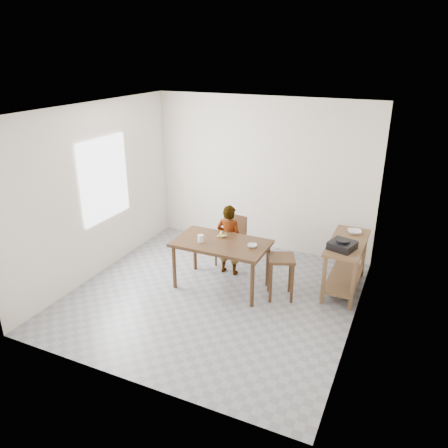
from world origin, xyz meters
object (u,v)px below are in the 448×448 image
at_px(child, 229,240).
at_px(stool, 281,277).
at_px(prep_counter, 345,265).
at_px(dining_chair, 230,242).
at_px(dining_table, 221,264).

distance_m(child, stool, 1.09).
height_order(prep_counter, child, child).
xyz_separation_m(dining_chair, stool, (1.09, -0.66, -0.09)).
bearing_deg(dining_chair, dining_table, -68.81).
height_order(child, stool, child).
bearing_deg(dining_table, child, 99.35).
bearing_deg(dining_chair, child, -62.05).
distance_m(dining_table, child, 0.51).
height_order(dining_chair, stool, dining_chair).
bearing_deg(prep_counter, stool, -142.42).
bearing_deg(prep_counter, child, -172.50).
xyz_separation_m(prep_counter, dining_chair, (-1.90, 0.04, 0.02)).
xyz_separation_m(dining_table, prep_counter, (1.72, 0.70, 0.03)).
xyz_separation_m(dining_table, stool, (0.91, 0.08, -0.05)).
xyz_separation_m(child, stool, (0.99, -0.38, -0.26)).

